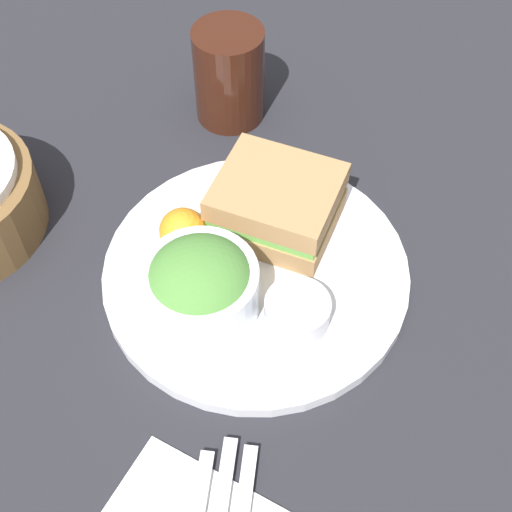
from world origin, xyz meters
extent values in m
plane|color=#232328|center=(0.00, 0.00, 0.00)|extent=(4.00, 4.00, 0.00)
cylinder|color=silver|center=(0.00, 0.00, 0.01)|extent=(0.31, 0.31, 0.02)
cube|color=#A37A4C|center=(0.06, 0.01, 0.03)|extent=(0.12, 0.13, 0.03)
cube|color=#6BB24C|center=(0.06, 0.01, 0.05)|extent=(0.11, 0.12, 0.01)
cube|color=#A37A4C|center=(0.06, 0.01, 0.06)|extent=(0.12, 0.13, 0.03)
cylinder|color=white|center=(-0.06, 0.02, 0.04)|extent=(0.11, 0.11, 0.06)
ellipsoid|color=#4C8438|center=(-0.06, 0.02, 0.06)|extent=(0.10, 0.10, 0.06)
cylinder|color=#B7B7BC|center=(-0.03, -0.06, 0.03)|extent=(0.06, 0.06, 0.03)
sphere|color=orange|center=(-0.01, 0.08, 0.04)|extent=(0.05, 0.05, 0.05)
cylinder|color=#38190F|center=(0.20, 0.14, 0.06)|extent=(0.08, 0.08, 0.12)
camera|label=1|loc=(-0.36, -0.20, 0.59)|focal=50.00mm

